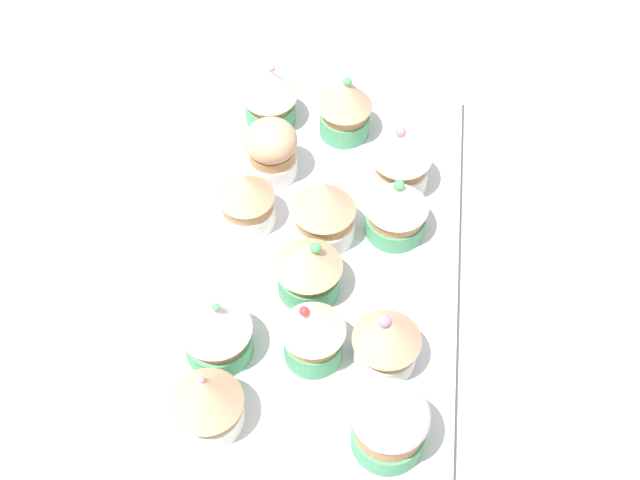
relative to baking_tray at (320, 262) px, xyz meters
The scene contains 15 objects.
ground_plane 2.10cm from the baking_tray, ahead, with size 180.00×180.00×3.00cm, color #9E9EA3.
baking_tray is the anchor object (origin of this frame).
cupcake_0 20.22cm from the baking_tray, 156.64° to the right, with size 6.34×6.34×7.12cm.
cupcake_1 13.25cm from the baking_tray, 145.65° to the right, with size 6.10×6.10×7.47cm.
cupcake_2 9.27cm from the baking_tray, 58.12° to the right, with size 6.20×6.20×7.51cm.
cupcake_3 13.50cm from the baking_tray, 33.58° to the right, with size 6.28×6.28×8.39cm.
cupcake_4 11.62cm from the baking_tray, behind, with size 5.75×5.75×8.25cm.
cupcake_5 5.46cm from the baking_tray, behind, with size 6.37×6.37×6.99cm.
cupcake_6 5.45cm from the baking_tray, ahead, with size 6.26×6.26×7.74cm.
cupcake_7 17.93cm from the baking_tray, ahead, with size 5.89×5.89×7.94cm.
cupcake_8 19.79cm from the baking_tray, 157.91° to the left, with size 6.23×6.23×7.41cm.
cupcake_9 14.30cm from the baking_tray, 145.03° to the left, with size 6.43×6.43×7.69cm.
cupcake_10 9.53cm from the baking_tray, 63.51° to the left, with size 5.63×5.63×6.60cm.
cupcake_11 12.96cm from the baking_tray, 30.81° to the left, with size 5.44×5.44×6.90cm.
cupcake_12 20.27cm from the baking_tray, 22.93° to the left, with size 6.02×6.02×7.63cm.
Camera 1 is at (-46.17, -5.55, 66.79)cm, focal length 46.13 mm.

